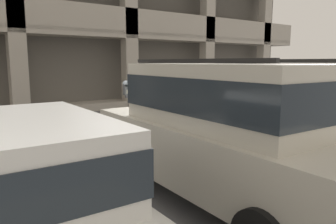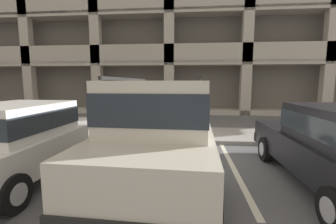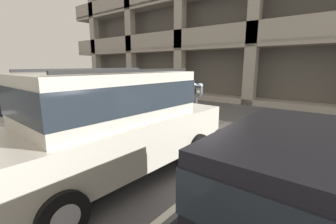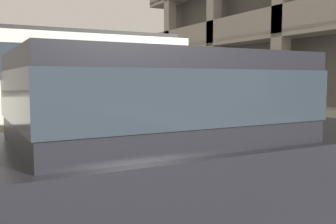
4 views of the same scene
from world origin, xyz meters
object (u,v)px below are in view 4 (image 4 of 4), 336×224
(red_sedan, at_px, (41,103))
(fire_hydrant, at_px, (144,108))
(dark_hatchback, at_px, (174,146))
(parking_meter_near, at_px, (230,85))
(silver_suv, at_px, (84,96))

(red_sedan, distance_m, fire_hydrant, 3.65)
(dark_hatchback, xyz_separation_m, parking_meter_near, (-3.16, 3.01, 0.41))
(silver_suv, bearing_deg, red_sedan, -174.82)
(parking_meter_near, bearing_deg, silver_suv, -91.42)
(parking_meter_near, distance_m, fire_hydrant, 4.61)
(silver_suv, height_order, parking_meter_near, silver_suv)
(silver_suv, relative_size, dark_hatchback, 1.08)
(silver_suv, height_order, red_sedan, silver_suv)
(fire_hydrant, bearing_deg, dark_hatchback, -23.22)
(red_sedan, height_order, dark_hatchback, same)
(red_sedan, bearing_deg, silver_suv, 4.76)
(red_sedan, height_order, fire_hydrant, red_sedan)
(red_sedan, xyz_separation_m, parking_meter_near, (2.94, 2.97, 0.41))
(red_sedan, bearing_deg, parking_meter_near, 46.94)
(parking_meter_near, height_order, fire_hydrant, parking_meter_near)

